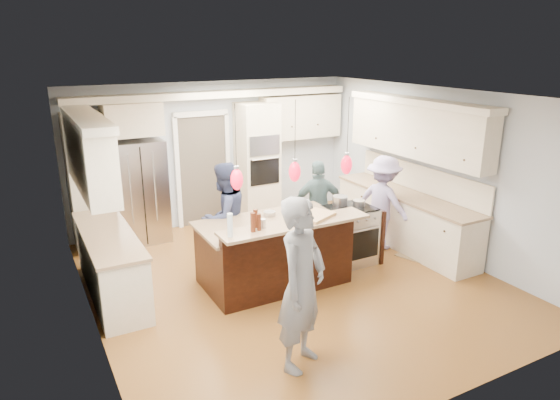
# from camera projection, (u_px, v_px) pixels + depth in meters

# --- Properties ---
(ground_plane) EXTENTS (6.00, 6.00, 0.00)m
(ground_plane) POSITION_uv_depth(u_px,v_px,m) (291.00, 280.00, 7.40)
(ground_plane) COLOR #915D27
(ground_plane) RESTS_ON ground
(room_shell) EXTENTS (5.54, 6.04, 2.72)m
(room_shell) POSITION_uv_depth(u_px,v_px,m) (292.00, 160.00, 6.85)
(room_shell) COLOR #B2BCC6
(room_shell) RESTS_ON ground
(refrigerator) EXTENTS (0.90, 0.70, 1.80)m
(refrigerator) POSITION_uv_depth(u_px,v_px,m) (139.00, 192.00, 8.64)
(refrigerator) COLOR #B7B7BC
(refrigerator) RESTS_ON ground
(oven_column) EXTENTS (0.72, 0.69, 2.30)m
(oven_column) POSITION_uv_depth(u_px,v_px,m) (257.00, 163.00, 9.63)
(oven_column) COLOR beige
(oven_column) RESTS_ON ground
(back_upper_cabinets) EXTENTS (5.30, 0.61, 2.54)m
(back_upper_cabinets) POSITION_uv_depth(u_px,v_px,m) (179.00, 143.00, 8.88)
(back_upper_cabinets) COLOR beige
(back_upper_cabinets) RESTS_ON ground
(right_counter_run) EXTENTS (0.64, 3.10, 2.51)m
(right_counter_run) POSITION_uv_depth(u_px,v_px,m) (408.00, 186.00, 8.44)
(right_counter_run) COLOR beige
(right_counter_run) RESTS_ON ground
(left_cabinets) EXTENTS (0.64, 2.30, 2.51)m
(left_cabinets) POSITION_uv_depth(u_px,v_px,m) (103.00, 224.00, 6.65)
(left_cabinets) COLOR beige
(left_cabinets) RESTS_ON ground
(kitchen_island) EXTENTS (2.10, 1.46, 1.12)m
(kitchen_island) POSITION_uv_depth(u_px,v_px,m) (274.00, 251.00, 7.20)
(kitchen_island) COLOR black
(kitchen_island) RESTS_ON ground
(island_range) EXTENTS (0.82, 0.71, 0.92)m
(island_range) POSITION_uv_depth(u_px,v_px,m) (350.00, 235.00, 7.91)
(island_range) COLOR #B7B7BC
(island_range) RESTS_ON ground
(pendant_lights) EXTENTS (1.75, 0.15, 1.03)m
(pendant_lights) POSITION_uv_depth(u_px,v_px,m) (295.00, 171.00, 6.31)
(pendant_lights) COLOR black
(pendant_lights) RESTS_ON ground
(person_bar_end) EXTENTS (0.83, 0.76, 1.91)m
(person_bar_end) POSITION_uv_depth(u_px,v_px,m) (302.00, 285.00, 5.19)
(person_bar_end) COLOR slate
(person_bar_end) RESTS_ON ground
(person_far_left) EXTENTS (0.99, 0.89, 1.68)m
(person_far_left) POSITION_uv_depth(u_px,v_px,m) (224.00, 217.00, 7.55)
(person_far_left) COLOR navy
(person_far_left) RESTS_ON ground
(person_far_right) EXTENTS (0.97, 0.64, 1.53)m
(person_far_right) POSITION_uv_depth(u_px,v_px,m) (318.00, 206.00, 8.33)
(person_far_right) COLOR slate
(person_far_right) RESTS_ON ground
(person_range_side) EXTENTS (0.88, 1.17, 1.60)m
(person_range_side) POSITION_uv_depth(u_px,v_px,m) (383.00, 203.00, 8.35)
(person_range_side) COLOR #A698CC
(person_range_side) RESTS_ON ground
(floor_rug) EXTENTS (0.91, 1.09, 0.01)m
(floor_rug) POSITION_uv_depth(u_px,v_px,m) (429.00, 257.00, 8.17)
(floor_rug) COLOR #7F6245
(floor_rug) RESTS_ON ground
(water_bottle) EXTENTS (0.09, 0.09, 0.30)m
(water_bottle) POSITION_uv_depth(u_px,v_px,m) (230.00, 225.00, 5.99)
(water_bottle) COLOR silver
(water_bottle) RESTS_ON kitchen_island
(beer_bottle_a) EXTENTS (0.08, 0.08, 0.25)m
(beer_bottle_a) POSITION_uv_depth(u_px,v_px,m) (253.00, 222.00, 6.15)
(beer_bottle_a) COLOR #461C0C
(beer_bottle_a) RESTS_ON kitchen_island
(beer_bottle_b) EXTENTS (0.07, 0.07, 0.22)m
(beer_bottle_b) POSITION_uv_depth(u_px,v_px,m) (259.00, 222.00, 6.21)
(beer_bottle_b) COLOR #461C0C
(beer_bottle_b) RESTS_ON kitchen_island
(beer_bottle_c) EXTENTS (0.07, 0.07, 0.24)m
(beer_bottle_c) POSITION_uv_depth(u_px,v_px,m) (256.00, 218.00, 6.30)
(beer_bottle_c) COLOR #461C0C
(beer_bottle_c) RESTS_ON kitchen_island
(drink_can) EXTENTS (0.07, 0.07, 0.12)m
(drink_can) POSITION_uv_depth(u_px,v_px,m) (263.00, 223.00, 6.30)
(drink_can) COLOR #B7B7BC
(drink_can) RESTS_ON kitchen_island
(cutting_board) EXTENTS (0.61, 0.53, 0.04)m
(cutting_board) POSITION_uv_depth(u_px,v_px,m) (315.00, 216.00, 6.71)
(cutting_board) COLOR tan
(cutting_board) RESTS_ON kitchen_island
(pot_large) EXTENTS (0.24, 0.24, 0.14)m
(pot_large) POSITION_uv_depth(u_px,v_px,m) (340.00, 200.00, 7.86)
(pot_large) COLOR #B7B7BC
(pot_large) RESTS_ON island_range
(pot_small) EXTENTS (0.19, 0.19, 0.09)m
(pot_small) POSITION_uv_depth(u_px,v_px,m) (359.00, 203.00, 7.80)
(pot_small) COLOR #B7B7BC
(pot_small) RESTS_ON island_range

